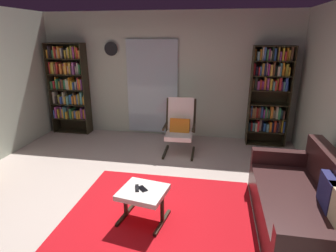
{
  "coord_description": "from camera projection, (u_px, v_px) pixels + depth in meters",
  "views": [
    {
      "loc": [
        1.09,
        -2.96,
        2.12
      ],
      "look_at": [
        0.36,
        1.08,
        0.78
      ],
      "focal_mm": 29.82,
      "sensor_mm": 36.0,
      "label": 1
    }
  ],
  "objects": [
    {
      "name": "bookshelf_near_sofa",
      "position": [
        269.0,
        92.0,
        5.41
      ],
      "size": [
        0.75,
        0.3,
        1.95
      ],
      "color": "black",
      "rests_on": "ground"
    },
    {
      "name": "wall_back",
      "position": [
        166.0,
        76.0,
        5.92
      ],
      "size": [
        5.6,
        0.06,
        2.6
      ],
      "primitive_type": "cube",
      "color": "beige",
      "rests_on": "ground"
    },
    {
      "name": "ottoman",
      "position": [
        143.0,
        195.0,
        3.27
      ],
      "size": [
        0.59,
        0.56,
        0.41
      ],
      "color": "white",
      "rests_on": "ground"
    },
    {
      "name": "glass_door_panel",
      "position": [
        152.0,
        88.0,
        5.99
      ],
      "size": [
        1.1,
        0.01,
        2.0
      ],
      "primitive_type": "cube",
      "color": "silver"
    },
    {
      "name": "wall_clock",
      "position": [
        111.0,
        49.0,
        5.88
      ],
      "size": [
        0.29,
        0.03,
        0.29
      ],
      "color": "silver"
    },
    {
      "name": "lounge_armchair",
      "position": [
        180.0,
        125.0,
        5.18
      ],
      "size": [
        0.58,
        0.66,
        1.02
      ],
      "color": "black",
      "rests_on": "ground"
    },
    {
      "name": "area_rug",
      "position": [
        159.0,
        216.0,
        3.42
      ],
      "size": [
        2.28,
        2.06,
        0.01
      ],
      "primitive_type": "cube",
      "color": "red",
      "rests_on": "ground"
    },
    {
      "name": "tv_remote",
      "position": [
        137.0,
        188.0,
        3.26
      ],
      "size": [
        0.08,
        0.15,
        0.02
      ],
      "primitive_type": "cube",
      "rotation": [
        0.0,
        0.0,
        0.31
      ],
      "color": "black",
      "rests_on": "ottoman"
    },
    {
      "name": "bookshelf_near_tv",
      "position": [
        69.0,
        86.0,
        6.14
      ],
      "size": [
        0.83,
        0.3,
        1.97
      ],
      "color": "black",
      "rests_on": "ground"
    },
    {
      "name": "leather_sofa",
      "position": [
        306.0,
        206.0,
        3.11
      ],
      "size": [
        0.9,
        1.88,
        0.84
      ],
      "color": "#361B1B",
      "rests_on": "ground"
    },
    {
      "name": "cell_phone",
      "position": [
        143.0,
        189.0,
        3.26
      ],
      "size": [
        0.15,
        0.15,
        0.01
      ],
      "primitive_type": "cube",
      "rotation": [
        0.0,
        0.0,
        0.76
      ],
      "color": "black",
      "rests_on": "ottoman"
    },
    {
      "name": "ground_plane",
      "position": [
        126.0,
        207.0,
        3.61
      ],
      "size": [
        7.02,
        7.02,
        0.0
      ],
      "primitive_type": "plane",
      "color": "beige"
    }
  ]
}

